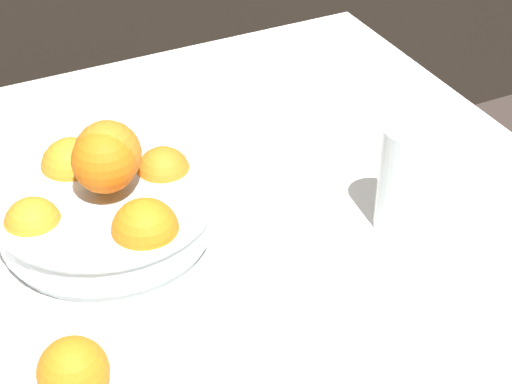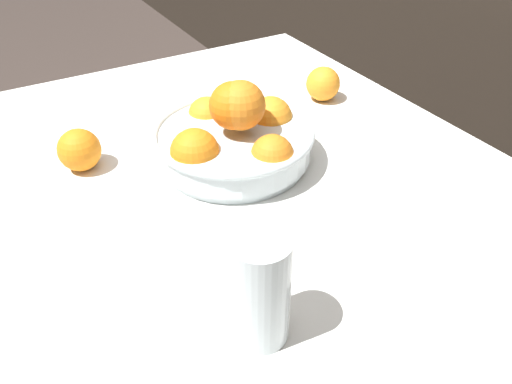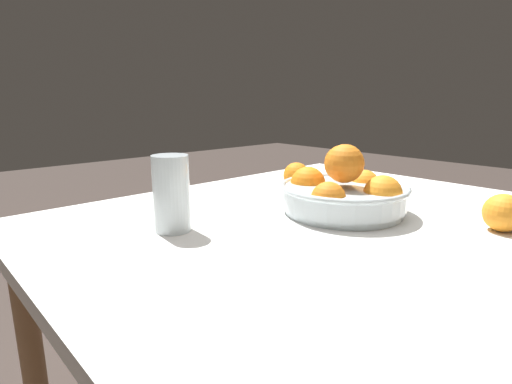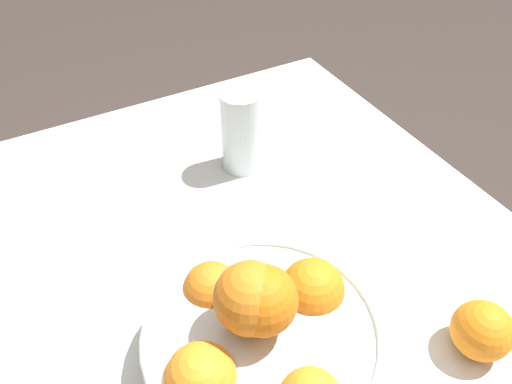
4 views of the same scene
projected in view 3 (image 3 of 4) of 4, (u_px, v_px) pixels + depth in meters
The scene contains 5 objects.
dining_table at pixel (320, 252), 0.90m from camera, with size 1.15×0.92×0.76m.
fruit_bowl at pixel (343, 191), 0.89m from camera, with size 0.28×0.28×0.16m.
juice_glass at pixel (172, 198), 0.77m from camera, with size 0.07×0.07×0.15m.
orange_loose_near_bowl at pixel (503, 213), 0.77m from camera, with size 0.07×0.07×0.07m, color orange.
orange_loose_front at pixel (296, 175), 1.14m from camera, with size 0.07×0.07×0.07m, color orange.
Camera 3 is at (0.68, 0.52, 1.01)m, focal length 28.00 mm.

